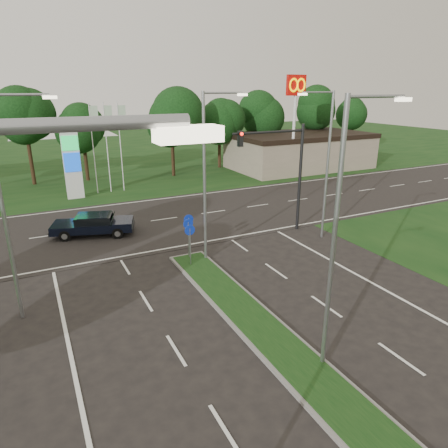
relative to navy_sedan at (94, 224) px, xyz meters
name	(u,v)px	position (x,y,z in m)	size (l,w,h in m)	color
verge_far	(86,158)	(4.11, 32.09, -0.74)	(160.00, 50.00, 0.02)	black
cross_road	(151,221)	(4.11, 1.09, -0.74)	(160.00, 12.00, 0.02)	black
median_kerb	(345,410)	(4.11, -18.91, -0.68)	(2.00, 26.00, 0.12)	slate
commercial_building	(300,151)	(26.11, 13.09, 1.26)	(16.00, 9.00, 4.00)	gray
streetlight_median_near	(340,226)	(5.11, -16.91, 4.33)	(2.53, 0.22, 9.00)	gray
streetlight_median_far	(208,170)	(5.11, -6.91, 4.33)	(2.53, 0.22, 9.00)	gray
streetlight_left_far	(7,200)	(-4.19, -8.91, 4.33)	(2.53, 0.22, 9.00)	gray
streetlight_right_far	(326,159)	(12.91, -6.91, 4.33)	(2.53, 0.22, 9.00)	gray
traffic_signal	(284,163)	(11.30, -4.91, 3.91)	(5.10, 0.42, 7.00)	black
median_signs	(189,231)	(4.11, -6.51, 0.97)	(1.16, 1.76, 2.38)	gray
gas_pylon	(75,162)	(0.32, 10.14, 2.45)	(5.80, 1.26, 8.00)	silver
mcdonalds_sign	(295,100)	(22.11, 9.06, 7.24)	(2.20, 0.47, 10.40)	silver
treeline_far	(102,112)	(4.21, 17.02, 6.09)	(6.00, 6.00, 9.90)	black
navy_sedan	(94,224)	(0.00, 0.00, 0.00)	(5.42, 3.48, 1.38)	black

